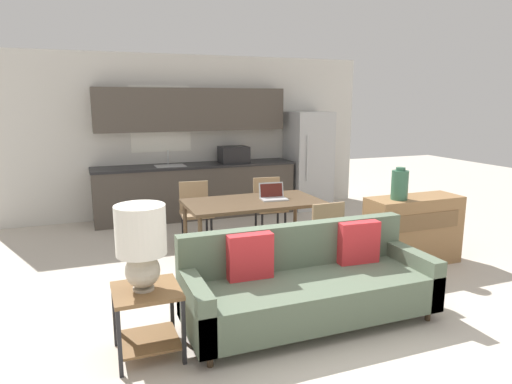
# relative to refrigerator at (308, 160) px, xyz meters

# --- Properties ---
(ground_plane) EXTENTS (20.00, 20.00, 0.00)m
(ground_plane) POSITION_rel_refrigerator_xyz_m (-2.08, -4.23, -0.88)
(ground_plane) COLOR beige
(wall_back) EXTENTS (6.40, 0.07, 2.70)m
(wall_back) POSITION_rel_refrigerator_xyz_m (-2.09, 0.40, 0.48)
(wall_back) COLOR silver
(wall_back) RESTS_ON ground_plane
(kitchen_counter) EXTENTS (3.37, 0.65, 2.15)m
(kitchen_counter) POSITION_rel_refrigerator_xyz_m (-2.07, 0.10, -0.03)
(kitchen_counter) COLOR #4C443D
(kitchen_counter) RESTS_ON ground_plane
(refrigerator) EXTENTS (0.71, 0.73, 1.75)m
(refrigerator) POSITION_rel_refrigerator_xyz_m (0.00, 0.00, 0.00)
(refrigerator) COLOR #B7BABC
(refrigerator) RESTS_ON ground_plane
(dining_table) EXTENTS (1.67, 0.90, 0.73)m
(dining_table) POSITION_rel_refrigerator_xyz_m (-1.91, -2.21, -0.20)
(dining_table) COLOR brown
(dining_table) RESTS_ON ground_plane
(couch) EXTENTS (2.23, 0.80, 0.83)m
(couch) POSITION_rel_refrigerator_xyz_m (-2.06, -3.96, -0.54)
(couch) COLOR #3D2D1E
(couch) RESTS_ON ground_plane
(side_table) EXTENTS (0.50, 0.50, 0.54)m
(side_table) POSITION_rel_refrigerator_xyz_m (-3.47, -4.04, -0.51)
(side_table) COLOR brown
(side_table) RESTS_ON ground_plane
(table_lamp) EXTENTS (0.37, 0.37, 0.66)m
(table_lamp) POSITION_rel_refrigerator_xyz_m (-3.49, -4.04, 0.05)
(table_lamp) COLOR #B2A893
(table_lamp) RESTS_ON side_table
(credenza) EXTENTS (1.17, 0.44, 0.82)m
(credenza) POSITION_rel_refrigerator_xyz_m (-0.19, -3.10, -0.46)
(credenza) COLOR olive
(credenza) RESTS_ON ground_plane
(vase) EXTENTS (0.19, 0.19, 0.38)m
(vase) POSITION_rel_refrigerator_xyz_m (-0.45, -3.14, 0.12)
(vase) COLOR #336047
(vase) RESTS_ON credenza
(dining_chair_far_right) EXTENTS (0.46, 0.46, 0.85)m
(dining_chair_far_right) POSITION_rel_refrigerator_xyz_m (-1.37, -1.43, -0.40)
(dining_chair_far_right) COLOR #997A56
(dining_chair_far_right) RESTS_ON ground_plane
(dining_chair_far_left) EXTENTS (0.45, 0.45, 0.85)m
(dining_chair_far_left) POSITION_rel_refrigerator_xyz_m (-2.44, -1.37, -0.40)
(dining_chair_far_left) COLOR #997A56
(dining_chair_far_left) RESTS_ON ground_plane
(dining_chair_near_right) EXTENTS (0.44, 0.44, 0.85)m
(dining_chair_near_right) POSITION_rel_refrigerator_xyz_m (-1.38, -3.00, -0.40)
(dining_chair_near_right) COLOR #997A56
(dining_chair_near_right) RESTS_ON ground_plane
(laptop) EXTENTS (0.34, 0.29, 0.20)m
(laptop) POSITION_rel_refrigerator_xyz_m (-1.64, -2.19, -0.10)
(laptop) COLOR #B7BABC
(laptop) RESTS_ON dining_table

